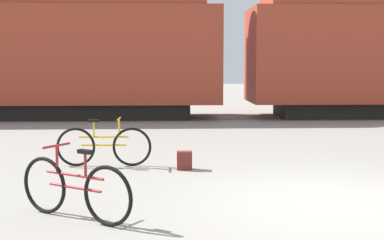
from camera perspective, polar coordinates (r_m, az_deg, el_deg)
name	(u,v)px	position (r m, az deg, el deg)	size (l,w,h in m)	color
ground_plane	(336,205)	(7.87, 15.12, -8.72)	(80.00, 80.00, 0.00)	gray
freight_train	(235,40)	(19.24, 4.58, 8.52)	(57.37, 2.90, 5.26)	black
rail_near	(237,119)	(18.62, 4.78, 0.11)	(69.37, 0.07, 0.01)	#4C4238
rail_far	(232,115)	(20.04, 4.26, 0.55)	(69.37, 0.07, 0.01)	#4C4238
bicycle_yellow	(104,146)	(10.38, -9.38, -2.74)	(1.82, 0.46, 0.93)	black
bicycle_maroon	(75,189)	(6.98, -12.40, -7.17)	(1.56, 1.07, 0.94)	black
backpack	(184,160)	(9.96, -0.81, -4.34)	(0.28, 0.20, 0.34)	maroon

